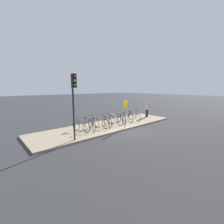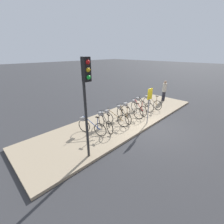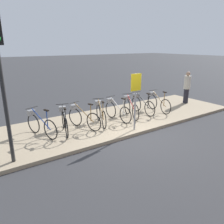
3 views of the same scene
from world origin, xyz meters
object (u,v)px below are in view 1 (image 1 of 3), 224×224
(parked_bicycle_5, at_px, (121,118))
(sign_post, at_px, (125,109))
(parked_bicycle_1, at_px, (91,123))
(traffic_light, at_px, (74,94))
(parked_bicycle_3, at_px, (107,120))
(parked_bicycle_4, at_px, (115,119))
(parked_bicycle_2, at_px, (99,122))
(parked_bicycle_0, at_px, (80,125))
(parked_bicycle_7, at_px, (134,116))
(parked_bicycle_6, at_px, (126,117))
(pedestrian, at_px, (147,108))

(parked_bicycle_5, xyz_separation_m, sign_post, (-0.85, -1.31, 0.97))
(parked_bicycle_1, height_order, sign_post, sign_post)
(parked_bicycle_5, bearing_deg, parked_bicycle_1, -179.08)
(traffic_light, bearing_deg, parked_bicycle_5, 15.08)
(sign_post, bearing_deg, parked_bicycle_3, 118.66)
(parked_bicycle_4, distance_m, traffic_light, 5.03)
(parked_bicycle_2, height_order, parked_bicycle_4, same)
(parked_bicycle_0, height_order, parked_bicycle_4, same)
(parked_bicycle_7, bearing_deg, sign_post, -152.91)
(parked_bicycle_4, height_order, traffic_light, traffic_light)
(parked_bicycle_3, xyz_separation_m, parked_bicycle_4, (0.79, 0.02, 0.00))
(parked_bicycle_1, height_order, parked_bicycle_6, same)
(parked_bicycle_1, distance_m, parked_bicycle_6, 3.81)
(parked_bicycle_7, bearing_deg, parked_bicycle_5, 177.81)
(parked_bicycle_2, relative_size, parked_bicycle_3, 1.00)
(parked_bicycle_1, bearing_deg, parked_bicycle_6, 2.26)
(parked_bicycle_4, distance_m, pedestrian, 4.73)
(parked_bicycle_5, xyz_separation_m, parked_bicycle_7, (1.60, -0.06, 0.00))
(parked_bicycle_2, bearing_deg, parked_bicycle_3, 0.71)
(parked_bicycle_6, bearing_deg, sign_post, -138.20)
(parked_bicycle_2, xyz_separation_m, parked_bicycle_7, (3.95, -0.01, 0.00))
(pedestrian, relative_size, sign_post, 0.81)
(pedestrian, bearing_deg, parked_bicycle_5, -177.93)
(parked_bicycle_1, relative_size, parked_bicycle_2, 1.01)
(parked_bicycle_6, distance_m, parked_bicycle_7, 0.88)
(parked_bicycle_1, distance_m, parked_bicycle_4, 2.31)
(parked_bicycle_2, relative_size, traffic_light, 0.42)
(parked_bicycle_0, bearing_deg, traffic_light, -128.14)
(parked_bicycle_7, distance_m, pedestrian, 2.40)
(parked_bicycle_5, distance_m, pedestrian, 3.97)
(parked_bicycle_3, relative_size, traffic_light, 0.42)
(parked_bicycle_6, bearing_deg, parked_bicycle_2, -177.22)
(parked_bicycle_2, bearing_deg, traffic_light, -154.06)
(sign_post, bearing_deg, parked_bicycle_5, 57.04)
(parked_bicycle_3, bearing_deg, parked_bicycle_7, -0.40)
(parked_bicycle_2, relative_size, parked_bicycle_4, 0.96)
(parked_bicycle_6, height_order, traffic_light, traffic_light)
(parked_bicycle_3, bearing_deg, parked_bicycle_6, 3.51)
(parked_bicycle_7, distance_m, sign_post, 2.92)
(parked_bicycle_0, distance_m, parked_bicycle_6, 4.63)
(parked_bicycle_3, relative_size, pedestrian, 0.94)
(parked_bicycle_4, relative_size, parked_bicycle_6, 1.00)
(parked_bicycle_4, bearing_deg, traffic_light, -162.59)
(parked_bicycle_2, distance_m, parked_bicycle_5, 2.36)
(parked_bicycle_0, bearing_deg, sign_post, -24.99)
(parked_bicycle_6, bearing_deg, parked_bicycle_1, -177.74)
(parked_bicycle_0, relative_size, parked_bicycle_3, 1.00)
(parked_bicycle_1, height_order, parked_bicycle_3, same)
(parked_bicycle_0, bearing_deg, parked_bicycle_6, -0.07)
(parked_bicycle_3, xyz_separation_m, parked_bicycle_5, (1.55, 0.04, 0.00))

